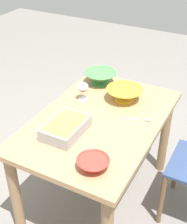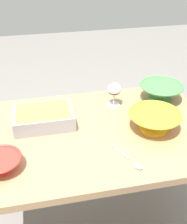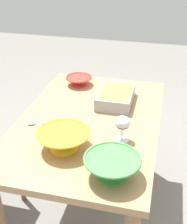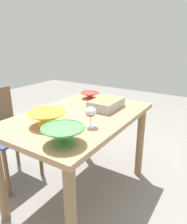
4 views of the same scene
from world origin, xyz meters
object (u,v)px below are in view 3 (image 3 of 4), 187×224
Objects in this scene: mixing_bowl at (64,139)px; serving_bowl at (112,166)px; casserole_dish at (116,96)px; small_bowl at (79,80)px; serving_spoon at (38,123)px; dining_table at (89,138)px; wine_glass at (122,124)px.

mixing_bowl is 0.30m from serving_bowl.
serving_bowl is (0.68, 0.11, 0.01)m from casserole_dish.
small_bowl is 0.91× the size of serving_spoon.
casserole_dish reaches higher than dining_table.
mixing_bowl is at bearing 49.47° from serving_spoon.
serving_spoon is (-0.18, -0.21, -0.05)m from mixing_bowl.
wine_glass is 0.70× the size of serving_spoon.
mixing_bowl is 0.74m from small_bowl.
small_bowl is (-0.20, -0.30, -0.01)m from casserole_dish.
casserole_dish is 0.51m from serving_spoon.
small_bowl is at bearing -155.42° from serving_bowl.
dining_table is 0.31m from casserole_dish.
wine_glass is 0.41m from casserole_dish.
mixing_bowl is at bearing -9.61° from dining_table.
small_bowl is at bearing -169.47° from mixing_bowl.
small_bowl is (-0.44, -0.19, 0.16)m from dining_table.
serving_bowl is (0.28, 0.00, -0.04)m from wine_glass.
wine_glass reaches higher than casserole_dish.
mixing_bowl is 1.44× the size of small_bowl.
casserole_dish is (-0.24, 0.11, 0.17)m from dining_table.
mixing_bowl is (0.29, -0.05, 0.18)m from dining_table.
small_bowl is at bearing 172.14° from serving_spoon.
serving_spoon is at bearing -46.53° from casserole_dish.
casserole_dish is at bearing -171.18° from serving_bowl.
mixing_bowl is (0.13, -0.26, -0.04)m from wine_glass.
serving_spoon reaches higher than dining_table.
small_bowl is 0.56m from serving_spoon.
dining_table is 0.50m from small_bowl.
serving_bowl is 0.58m from serving_spoon.
wine_glass is at bearing -179.51° from serving_bowl.
serving_spoon is (0.55, -0.08, -0.03)m from small_bowl.
small_bowl is 0.96m from serving_bowl.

